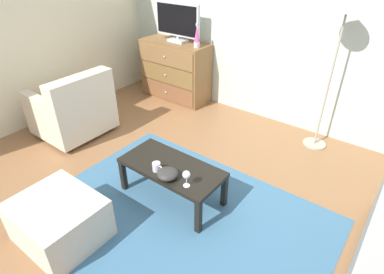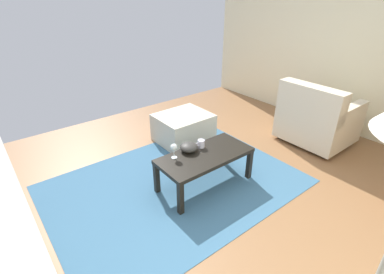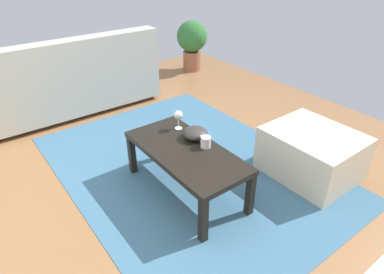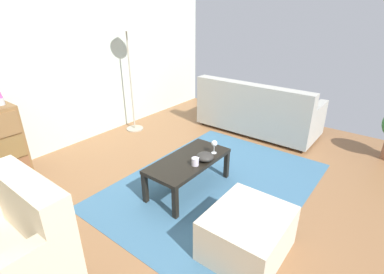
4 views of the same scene
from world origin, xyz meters
TOP-DOWN VIEW (x-y plane):
  - ground_plane at (0.00, 0.00)m, footprint 5.72×4.82m
  - wall_plain_left at (-2.62, 0.00)m, footprint 0.12×4.82m
  - area_rug at (0.20, -0.20)m, footprint 2.60×1.90m
  - coffee_table at (-0.05, -0.01)m, footprint 1.00×0.48m
  - wine_glass at (0.24, -0.14)m, footprint 0.07×0.07m
  - mug at (-0.11, -0.14)m, footprint 0.11×0.08m
  - bowl_decorative at (0.04, -0.16)m, footprint 0.19×0.19m
  - armchair at (-1.85, 0.18)m, footprint 0.80×0.85m
  - ottoman at (-0.48, -0.96)m, footprint 0.70×0.60m

SIDE VIEW (x-z plane):
  - ground_plane at x=0.00m, z-range -0.05..0.00m
  - area_rug at x=0.20m, z-range 0.00..0.01m
  - ottoman at x=-0.48m, z-range 0.00..0.39m
  - coffee_table at x=-0.05m, z-range 0.14..0.53m
  - armchair at x=-1.85m, z-range -0.08..0.77m
  - mug at x=-0.11m, z-range 0.38..0.47m
  - bowl_decorative at x=0.04m, z-range 0.38..0.47m
  - wine_glass at x=0.24m, z-range 0.42..0.58m
  - wall_plain_left at x=-2.62m, z-range 0.00..2.74m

